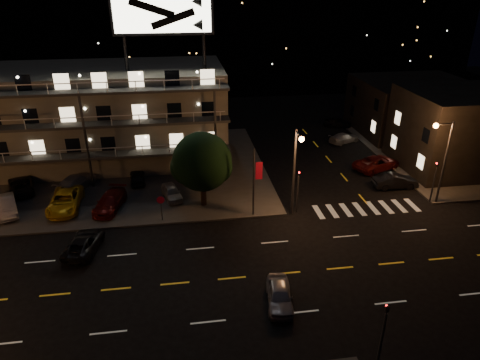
{
  "coord_description": "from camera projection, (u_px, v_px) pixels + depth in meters",
  "views": [
    {
      "loc": [
        -0.95,
        -24.15,
        19.35
      ],
      "look_at": [
        3.76,
        8.0,
        3.83
      ],
      "focal_mm": 32.0,
      "sensor_mm": 36.0,
      "label": 1
    }
  ],
  "objects": [
    {
      "name": "ground",
      "position": [
        204.0,
        281.0,
        30.02
      ],
      "size": [
        140.0,
        140.0,
        0.0
      ],
      "primitive_type": "plane",
      "color": "black",
      "rests_on": "ground"
    },
    {
      "name": "curb_nw",
      "position": [
        61.0,
        174.0,
        46.01
      ],
      "size": [
        44.0,
        24.0,
        0.15
      ],
      "primitive_type": "cube",
      "color": "#363634",
      "rests_on": "ground"
    },
    {
      "name": "curb_ne",
      "position": [
        440.0,
        152.0,
        51.77
      ],
      "size": [
        16.0,
        24.0,
        0.15
      ],
      "primitive_type": "cube",
      "color": "#363634",
      "rests_on": "ground"
    },
    {
      "name": "motel",
      "position": [
        98.0,
        115.0,
        47.74
      ],
      "size": [
        28.0,
        13.8,
        18.1
      ],
      "color": "gray",
      "rests_on": "ground"
    },
    {
      "name": "side_bldg_front",
      "position": [
        468.0,
        130.0,
        46.4
      ],
      "size": [
        14.06,
        10.0,
        8.5
      ],
      "color": "black",
      "rests_on": "ground"
    },
    {
      "name": "side_bldg_back",
      "position": [
        411.0,
        107.0,
        57.44
      ],
      "size": [
        14.06,
        12.0,
        7.0
      ],
      "color": "black",
      "rests_on": "ground"
    },
    {
      "name": "hill_backdrop",
      "position": [
        148.0,
        19.0,
        85.67
      ],
      "size": [
        120.0,
        25.0,
        24.0
      ],
      "color": "black",
      "rests_on": "ground"
    },
    {
      "name": "streetlight_nc",
      "position": [
        296.0,
        165.0,
        36.08
      ],
      "size": [
        0.44,
        1.92,
        8.0
      ],
      "color": "#2D2D30",
      "rests_on": "ground"
    },
    {
      "name": "streetlight_ne",
      "position": [
        443.0,
        154.0,
        38.19
      ],
      "size": [
        1.92,
        0.44,
        8.0
      ],
      "color": "#2D2D30",
      "rests_on": "ground"
    },
    {
      "name": "signal_nw",
      "position": [
        298.0,
        187.0,
        37.68
      ],
      "size": [
        0.2,
        0.27,
        4.6
      ],
      "color": "#2D2D30",
      "rests_on": "ground"
    },
    {
      "name": "signal_sw",
      "position": [
        384.0,
        329.0,
        22.51
      ],
      "size": [
        0.2,
        0.27,
        4.6
      ],
      "color": "#2D2D30",
      "rests_on": "ground"
    },
    {
      "name": "signal_ne",
      "position": [
        435.0,
        178.0,
        39.38
      ],
      "size": [
        0.27,
        0.2,
        4.6
      ],
      "color": "#2D2D30",
      "rests_on": "ground"
    },
    {
      "name": "banner_north",
      "position": [
        255.0,
        181.0,
        36.71
      ],
      "size": [
        0.83,
        0.16,
        6.4
      ],
      "color": "#2D2D30",
      "rests_on": "ground"
    },
    {
      "name": "stop_sign",
      "position": [
        161.0,
        204.0,
        36.54
      ],
      "size": [
        0.91,
        0.11,
        2.61
      ],
      "color": "#2D2D30",
      "rests_on": "ground"
    },
    {
      "name": "tree",
      "position": [
        202.0,
        163.0,
        38.02
      ],
      "size": [
        5.54,
        5.34,
        6.98
      ],
      "color": "black",
      "rests_on": "curb_nw"
    },
    {
      "name": "lot_car_1",
      "position": [
        6.0,
        206.0,
        38.02
      ],
      "size": [
        3.11,
        4.69,
        1.46
      ],
      "primitive_type": "imported",
      "rotation": [
        0.0,
        0.0,
        0.39
      ],
      "color": "gray",
      "rests_on": "curb_nw"
    },
    {
      "name": "lot_car_2",
      "position": [
        65.0,
        201.0,
        38.8
      ],
      "size": [
        2.62,
        5.58,
        1.54
      ],
      "primitive_type": "imported",
      "rotation": [
        0.0,
        0.0,
        0.01
      ],
      "color": "gold",
      "rests_on": "curb_nw"
    },
    {
      "name": "lot_car_3",
      "position": [
        110.0,
        202.0,
        38.78
      ],
      "size": [
        3.04,
        5.16,
        1.4
      ],
      "primitive_type": "imported",
      "rotation": [
        0.0,
        0.0,
        -0.24
      ],
      "color": "#580E0C",
      "rests_on": "curb_nw"
    },
    {
      "name": "lot_car_4",
      "position": [
        172.0,
        192.0,
        40.69
      ],
      "size": [
        2.29,
        3.82,
        1.22
      ],
      "primitive_type": "imported",
      "rotation": [
        0.0,
        0.0,
        0.25
      ],
      "color": "gray",
      "rests_on": "curb_nw"
    },
    {
      "name": "lot_car_6",
      "position": [
        21.0,
        185.0,
        41.92
      ],
      "size": [
        3.69,
        5.34,
        1.36
      ],
      "primitive_type": "imported",
      "rotation": [
        0.0,
        0.0,
        3.47
      ],
      "color": "black",
      "rests_on": "curb_nw"
    },
    {
      "name": "lot_car_7",
      "position": [
        76.0,
        182.0,
        42.53
      ],
      "size": [
        3.91,
        5.33,
        1.44
      ],
      "primitive_type": "imported",
      "rotation": [
        0.0,
        0.0,
        2.71
      ],
      "color": "gray",
      "rests_on": "curb_nw"
    },
    {
      "name": "lot_car_8",
      "position": [
        137.0,
        177.0,
        43.75
      ],
      "size": [
        1.85,
        3.78,
        1.24
      ],
      "primitive_type": "imported",
      "rotation": [
        0.0,
        0.0,
        3.25
      ],
      "color": "black",
      "rests_on": "curb_nw"
    },
    {
      "name": "lot_car_9",
      "position": [
        188.0,
        173.0,
        44.56
      ],
      "size": [
        1.43,
        3.77,
        1.23
      ],
      "primitive_type": "imported",
      "rotation": [
        0.0,
        0.0,
        3.11
      ],
      "color": "#580E0C",
      "rests_on": "curb_nw"
    },
    {
      "name": "side_car_0",
      "position": [
        395.0,
        181.0,
        42.96
      ],
      "size": [
        4.46,
        1.67,
        1.45
      ],
      "primitive_type": "imported",
      "rotation": [
        0.0,
        0.0,
        1.54
      ],
      "color": "black",
      "rests_on": "ground"
    },
    {
      "name": "side_car_1",
      "position": [
        377.0,
        163.0,
        47.06
      ],
      "size": [
        6.02,
        4.43,
        1.52
      ],
      "primitive_type": "imported",
      "rotation": [
        0.0,
        0.0,
        1.96
      ],
      "color": "#580E0C",
      "rests_on": "ground"
    },
    {
      "name": "side_car_2",
      "position": [
        344.0,
        138.0,
        54.73
      ],
      "size": [
        4.62,
        3.36,
        1.24
      ],
      "primitive_type": "imported",
      "rotation": [
        0.0,
        0.0,
        2.0
      ],
      "color": "gray",
      "rests_on": "ground"
    },
    {
      "name": "side_car_3",
      "position": [
        337.0,
        122.0,
        60.52
      ],
      "size": [
        4.1,
        3.0,
        1.3
      ],
      "primitive_type": "imported",
      "rotation": [
        0.0,
        0.0,
        1.13
      ],
      "color": "black",
      "rests_on": "ground"
    },
    {
      "name": "road_car_east",
      "position": [
        279.0,
        295.0,
        27.71
      ],
      "size": [
        2.11,
        4.12,
        1.34
      ],
      "primitive_type": "imported",
      "rotation": [
        0.0,
        0.0,
        -0.14
      ],
      "color": "gray",
      "rests_on": "ground"
    },
    {
      "name": "road_car_west",
      "position": [
        84.0,
        243.0,
        33.12
      ],
      "size": [
        2.97,
        4.98,
        1.29
      ],
      "primitive_type": "imported",
      "rotation": [
        0.0,
        0.0,
        2.96
      ],
      "color": "black",
      "rests_on": "ground"
    }
  ]
}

